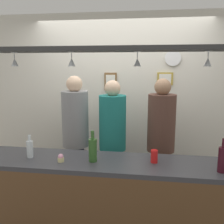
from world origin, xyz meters
The scene contains 18 objects.
back_wall centered at (0.00, 1.10, 1.30)m, with size 4.40×0.06×2.60m, color silver.
bar_counter centered at (0.00, -0.50, 0.65)m, with size 2.70×0.55×0.95m.
overhead_glass_rack centered at (0.00, -0.30, 2.00)m, with size 2.20×0.36×0.04m, color black.
hanging_wineglass_far_left centered at (-0.88, -0.33, 1.89)m, with size 0.07×0.07×0.13m.
hanging_wineglass_left centered at (-0.31, -0.34, 1.89)m, with size 0.07×0.07×0.13m.
hanging_wineglass_center_left centered at (0.29, -0.28, 1.89)m, with size 0.07×0.07×0.13m.
hanging_wineglass_center centered at (0.90, -0.31, 1.89)m, with size 0.07×0.07×0.13m.
person_left_grey_shirt centered at (-0.53, 0.45, 1.05)m, with size 0.34×0.34×1.73m.
person_middle_teal_shirt centered at (-0.04, 0.45, 1.01)m, with size 0.34×0.34×1.68m.
person_right_brown_shirt centered at (0.56, 0.45, 1.03)m, with size 0.34×0.34×1.70m.
bottle_soda_clear centered at (-0.76, -0.37, 1.04)m, with size 0.06×0.06×0.23m.
bottle_wine_dark_red centered at (1.04, -0.46, 1.07)m, with size 0.08×0.08×0.30m.
bottle_champagne_green centered at (-0.11, -0.38, 1.07)m, with size 0.08×0.08×0.30m.
drink_can centered at (0.47, -0.33, 1.01)m, with size 0.07×0.07×0.12m, color red.
cupcake centered at (-0.41, -0.44, 0.99)m, with size 0.06×0.06×0.08m.
picture_frame_upper_small centered at (0.62, 1.06, 1.67)m, with size 0.22×0.02×0.18m.
picture_frame_crest centered at (-0.16, 1.06, 1.62)m, with size 0.18×0.02×0.26m.
wall_clock centered at (0.72, 1.05, 1.96)m, with size 0.22×0.22×0.03m, color white.
Camera 1 is at (0.41, -2.64, 1.86)m, focal length 40.76 mm.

